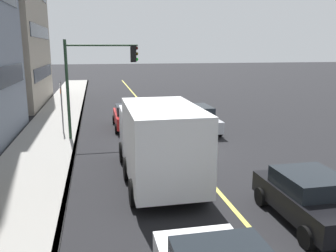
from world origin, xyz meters
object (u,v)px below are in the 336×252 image
object	(u,v)px
car_silver	(197,118)
street_sign_post	(62,104)
car_black	(310,197)
car_red	(130,116)
truck_white	(158,140)
traffic_light_mast	(95,72)

from	to	relation	value
car_silver	street_sign_post	bearing A→B (deg)	85.12
car_black	car_red	xyz separation A→B (m)	(13.45, 3.97, 0.01)
truck_white	traffic_light_mast	bearing A→B (deg)	17.93
car_red	truck_white	distance (m)	9.39
truck_white	street_sign_post	bearing A→B (deg)	26.72
car_red	street_sign_post	world-z (taller)	street_sign_post
car_black	traffic_light_mast	distance (m)	12.86
car_black	street_sign_post	xyz separation A→B (m)	(12.52, 8.02, 1.09)
car_black	street_sign_post	distance (m)	14.91
truck_white	car_silver	bearing A→B (deg)	-26.34
car_red	car_silver	bearing A→B (deg)	-112.10
car_black	traffic_light_mast	bearing A→B (deg)	28.73
car_silver	car_red	bearing A→B (deg)	67.90
truck_white	car_black	bearing A→B (deg)	-137.27
car_silver	street_sign_post	xyz separation A→B (m)	(0.69, 8.06, 1.06)
street_sign_post	truck_white	bearing A→B (deg)	-153.28
car_black	car_silver	world-z (taller)	car_silver
car_black	street_sign_post	bearing A→B (deg)	32.67
traffic_light_mast	street_sign_post	bearing A→B (deg)	52.40
truck_white	street_sign_post	size ratio (longest dim) A/B	2.13
car_silver	truck_white	world-z (taller)	truck_white
street_sign_post	traffic_light_mast	bearing A→B (deg)	-127.60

